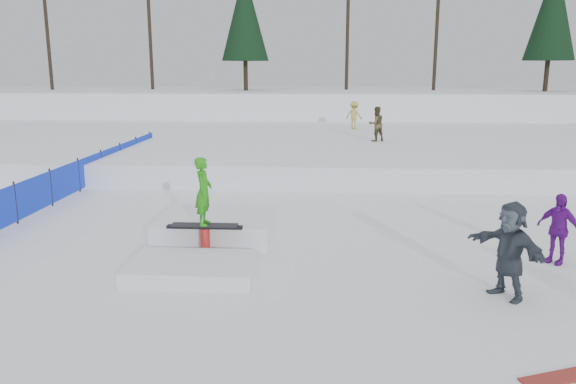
# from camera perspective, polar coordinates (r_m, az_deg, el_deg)

# --- Properties ---
(ground) EXTENTS (120.00, 120.00, 0.00)m
(ground) POSITION_cam_1_polar(r_m,az_deg,el_deg) (11.40, -3.14, -7.55)
(ground) COLOR white
(snow_berm) EXTENTS (60.00, 14.00, 2.40)m
(snow_berm) POSITION_cam_1_polar(r_m,az_deg,el_deg) (40.74, 1.66, 8.66)
(snow_berm) COLOR white
(snow_berm) RESTS_ON ground
(snow_midrise) EXTENTS (50.00, 18.00, 0.80)m
(snow_midrise) POSITION_cam_1_polar(r_m,az_deg,el_deg) (26.89, 0.72, 4.99)
(snow_midrise) COLOR white
(snow_midrise) RESTS_ON ground
(safety_fence) EXTENTS (0.05, 16.00, 1.10)m
(safety_fence) POSITION_cam_1_polar(r_m,az_deg,el_deg) (19.19, -20.48, 1.62)
(safety_fence) COLOR #1532D5
(safety_fence) RESTS_ON ground
(treeline) EXTENTS (40.24, 4.22, 10.50)m
(treeline) POSITION_cam_1_polar(r_m,az_deg,el_deg) (39.38, 11.10, 17.41)
(treeline) COLOR black
(treeline) RESTS_ON snow_berm
(walker_olive) EXTENTS (0.90, 0.84, 1.49)m
(walker_olive) POSITION_cam_1_polar(r_m,az_deg,el_deg) (24.69, 8.95, 6.84)
(walker_olive) COLOR #4A4124
(walker_olive) RESTS_ON snow_midrise
(walker_ygreen) EXTENTS (1.06, 0.90, 1.42)m
(walker_ygreen) POSITION_cam_1_polar(r_m,az_deg,el_deg) (29.66, 6.73, 7.76)
(walker_ygreen) COLOR #B2AA41
(walker_ygreen) RESTS_ON snow_midrise
(spectator_purple) EXTENTS (0.84, 0.86, 1.45)m
(spectator_purple) POSITION_cam_1_polar(r_m,az_deg,el_deg) (12.61, 25.72, -3.37)
(spectator_purple) COLOR #671191
(spectator_purple) RESTS_ON ground
(spectator_dark) EXTENTS (1.26, 1.62, 1.71)m
(spectator_dark) POSITION_cam_1_polar(r_m,az_deg,el_deg) (10.37, 21.60, -5.51)
(spectator_dark) COLOR #37404B
(spectator_dark) RESTS_ON ground
(loose_board_red) EXTENTS (1.41, 0.76, 0.03)m
(loose_board_red) POSITION_cam_1_polar(r_m,az_deg,el_deg) (8.45, 26.70, -16.33)
(loose_board_red) COLOR maroon
(loose_board_red) RESTS_ON ground
(jib_rail_feature) EXTENTS (2.60, 4.40, 2.11)m
(jib_rail_feature) POSITION_cam_1_polar(r_m,az_deg,el_deg) (12.59, -7.88, -4.24)
(jib_rail_feature) COLOR white
(jib_rail_feature) RESTS_ON ground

